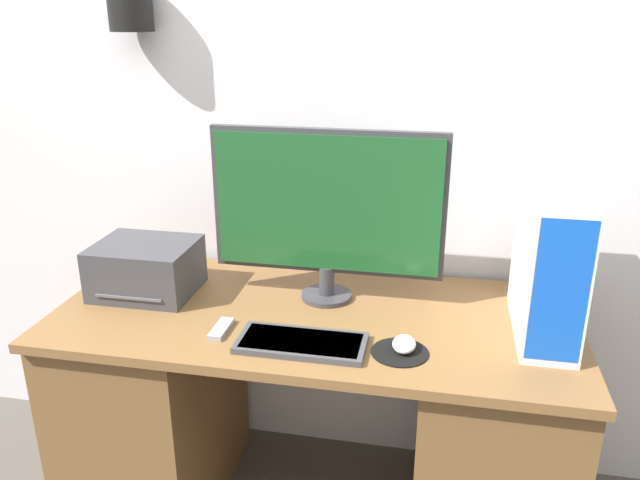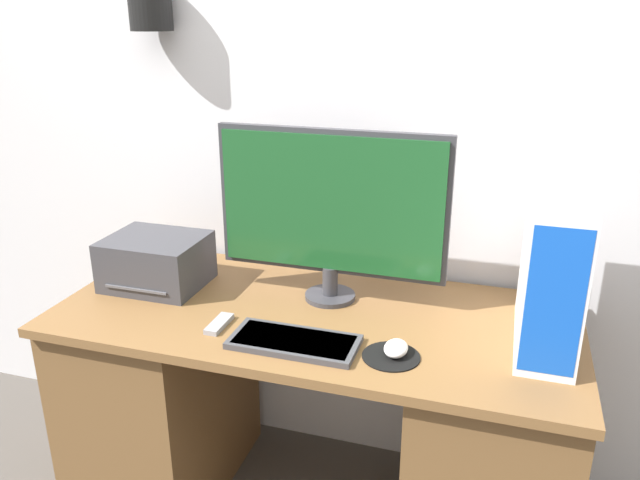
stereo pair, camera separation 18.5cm
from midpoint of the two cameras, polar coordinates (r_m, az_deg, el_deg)
The scene contains 9 objects.
wall_back at distance 2.21m, azimuth 5.18°, elevation 11.22°, with size 6.40×0.20×2.70m.
desk at distance 2.19m, azimuth 1.96°, elevation -15.68°, with size 1.64×0.74×0.80m.
monitor at distance 1.97m, azimuth 3.69°, elevation 2.95°, with size 0.75×0.17×0.56m.
keyboard at distance 1.80m, azimuth 0.58°, elevation -9.34°, with size 0.37×0.17×0.02m.
mousepad at distance 1.77m, azimuth 9.55°, elevation -10.53°, with size 0.16×0.16×0.00m.
mouse at distance 1.77m, azimuth 9.98°, elevation -9.80°, with size 0.07×0.09×0.04m.
computer_tower at distance 1.87m, azimuth 23.11°, elevation -2.77°, with size 0.15×0.42×0.44m.
printer at distance 2.20m, azimuth -12.45°, elevation -1.98°, with size 0.33×0.27×0.17m.
remote_control at distance 1.91m, azimuth -6.48°, elevation -7.70°, with size 0.04×0.13×0.02m.
Camera 2 is at (0.55, -1.32, 1.70)m, focal length 35.00 mm.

